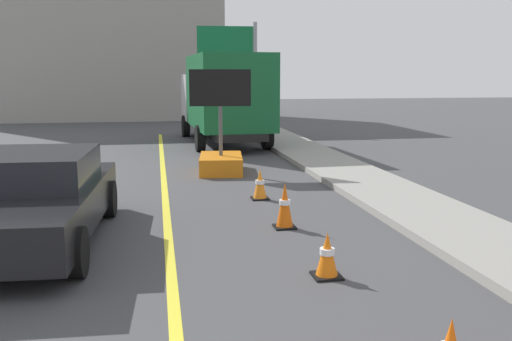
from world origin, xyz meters
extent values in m
cube|color=yellow|center=(0.00, 6.00, 0.00)|extent=(0.14, 36.00, 0.01)
cube|color=orange|center=(1.52, 13.99, 0.23)|extent=(1.30, 1.91, 0.45)
cylinder|color=#4C4C4C|center=(1.52, 13.99, 1.10)|extent=(0.10, 0.10, 1.30)
cube|color=black|center=(1.52, 13.99, 2.23)|extent=(1.60, 0.26, 0.95)
sphere|color=yellow|center=(2.07, 13.98, 2.23)|extent=(0.09, 0.09, 0.09)
sphere|color=yellow|center=(1.78, 14.01, 2.23)|extent=(0.09, 0.09, 0.09)
sphere|color=yellow|center=(1.48, 14.05, 2.23)|extent=(0.09, 0.09, 0.09)
sphere|color=yellow|center=(1.18, 14.08, 2.23)|extent=(0.09, 0.09, 0.09)
sphere|color=yellow|center=(1.01, 14.10, 2.41)|extent=(0.09, 0.09, 0.09)
sphere|color=yellow|center=(1.01, 14.10, 2.04)|extent=(0.09, 0.09, 0.09)
cube|color=black|center=(2.36, 20.44, 0.57)|extent=(2.07, 7.54, 0.25)
cube|color=silver|center=(2.23, 23.13, 1.65)|extent=(2.54, 2.21, 1.90)
cube|color=#14592D|center=(2.42, 19.30, 1.98)|extent=(2.69, 5.19, 2.56)
cylinder|color=black|center=(1.07, 22.92, 0.45)|extent=(0.32, 0.91, 0.90)
cylinder|color=black|center=(3.41, 23.04, 0.45)|extent=(0.32, 0.91, 0.90)
cylinder|color=black|center=(1.30, 18.15, 0.45)|extent=(0.32, 0.91, 0.90)
cylinder|color=black|center=(3.64, 18.26, 0.45)|extent=(0.32, 0.91, 0.90)
cube|color=black|center=(-2.00, 8.17, 0.58)|extent=(2.12, 4.77, 0.60)
cube|color=black|center=(-1.99, 8.40, 1.13)|extent=(1.76, 2.19, 0.50)
cylinder|color=black|center=(-1.17, 6.58, 0.33)|extent=(0.25, 0.67, 0.66)
cylinder|color=black|center=(-1.02, 9.67, 0.33)|extent=(0.25, 0.67, 0.66)
cylinder|color=black|center=(-2.83, 9.76, 0.33)|extent=(0.25, 0.67, 0.66)
cylinder|color=gray|center=(4.49, 25.41, 2.50)|extent=(0.18, 0.18, 5.00)
cube|color=#0F6033|center=(3.09, 25.47, 4.15)|extent=(2.60, 0.17, 1.30)
cube|color=white|center=(3.09, 25.51, 4.15)|extent=(1.82, 0.09, 0.18)
cube|color=gray|center=(-3.59, 34.94, 5.08)|extent=(14.75, 7.63, 10.16)
cube|color=black|center=(1.95, 6.03, 0.01)|extent=(0.36, 0.36, 0.03)
cone|color=orange|center=(1.95, 6.03, 0.31)|extent=(0.28, 0.28, 0.56)
cylinder|color=white|center=(1.95, 6.03, 0.34)|extent=(0.19, 0.19, 0.08)
cube|color=black|center=(1.95, 8.38, 0.01)|extent=(0.36, 0.36, 0.03)
cone|color=#EA5B0C|center=(1.95, 8.38, 0.40)|extent=(0.28, 0.28, 0.75)
cylinder|color=white|center=(1.95, 8.38, 0.44)|extent=(0.19, 0.19, 0.08)
cube|color=black|center=(1.94, 10.60, 0.01)|extent=(0.36, 0.36, 0.03)
cone|color=orange|center=(1.94, 10.60, 0.33)|extent=(0.28, 0.28, 0.60)
cylinder|color=white|center=(1.94, 10.60, 0.36)|extent=(0.19, 0.19, 0.08)
camera|label=1|loc=(-0.12, -0.36, 2.52)|focal=38.52mm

